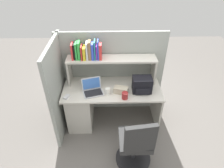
{
  "coord_description": "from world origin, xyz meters",
  "views": [
    {
      "loc": [
        -0.06,
        -2.54,
        2.63
      ],
      "look_at": [
        0.0,
        -0.05,
        0.85
      ],
      "focal_mm": 31.05,
      "sensor_mm": 36.0,
      "label": 1
    }
  ],
  "objects_px": {
    "laptop": "(93,89)",
    "office_chair": "(136,145)",
    "tissue_box": "(121,90)",
    "snack_canister": "(125,96)",
    "computer_mouse": "(66,97)",
    "paper_cup": "(108,91)",
    "backpack": "(142,85)"
  },
  "relations": [
    {
      "from": "tissue_box",
      "to": "office_chair",
      "type": "distance_m",
      "value": 0.87
    },
    {
      "from": "computer_mouse",
      "to": "office_chair",
      "type": "bearing_deg",
      "value": -11.06
    },
    {
      "from": "tissue_box",
      "to": "office_chair",
      "type": "relative_size",
      "value": 0.24
    },
    {
      "from": "laptop",
      "to": "office_chair",
      "type": "distance_m",
      "value": 1.07
    },
    {
      "from": "laptop",
      "to": "computer_mouse",
      "type": "relative_size",
      "value": 3.54
    },
    {
      "from": "backpack",
      "to": "paper_cup",
      "type": "relative_size",
      "value": 2.77
    },
    {
      "from": "paper_cup",
      "to": "snack_canister",
      "type": "bearing_deg",
      "value": -24.13
    },
    {
      "from": "tissue_box",
      "to": "computer_mouse",
      "type": "bearing_deg",
      "value": -157.29
    },
    {
      "from": "laptop",
      "to": "computer_mouse",
      "type": "height_order",
      "value": "laptop"
    },
    {
      "from": "tissue_box",
      "to": "snack_canister",
      "type": "height_order",
      "value": "snack_canister"
    },
    {
      "from": "paper_cup",
      "to": "office_chair",
      "type": "distance_m",
      "value": 0.9
    },
    {
      "from": "backpack",
      "to": "computer_mouse",
      "type": "relative_size",
      "value": 2.88
    },
    {
      "from": "computer_mouse",
      "to": "paper_cup",
      "type": "height_order",
      "value": "paper_cup"
    },
    {
      "from": "laptop",
      "to": "paper_cup",
      "type": "distance_m",
      "value": 0.25
    },
    {
      "from": "laptop",
      "to": "backpack",
      "type": "relative_size",
      "value": 1.23
    },
    {
      "from": "laptop",
      "to": "computer_mouse",
      "type": "xyz_separation_m",
      "value": [
        -0.39,
        -0.13,
        -0.03
      ]
    },
    {
      "from": "paper_cup",
      "to": "snack_canister",
      "type": "distance_m",
      "value": 0.28
    },
    {
      "from": "paper_cup",
      "to": "computer_mouse",
      "type": "bearing_deg",
      "value": -173.25
    },
    {
      "from": "snack_canister",
      "to": "office_chair",
      "type": "height_order",
      "value": "office_chair"
    },
    {
      "from": "laptop",
      "to": "office_chair",
      "type": "bearing_deg",
      "value": -51.9
    },
    {
      "from": "laptop",
      "to": "office_chair",
      "type": "height_order",
      "value": "laptop"
    },
    {
      "from": "paper_cup",
      "to": "snack_canister",
      "type": "relative_size",
      "value": 1.01
    },
    {
      "from": "laptop",
      "to": "backpack",
      "type": "xyz_separation_m",
      "value": [
        0.78,
        0.0,
        0.07
      ]
    },
    {
      "from": "paper_cup",
      "to": "snack_canister",
      "type": "height_order",
      "value": "paper_cup"
    },
    {
      "from": "laptop",
      "to": "backpack",
      "type": "distance_m",
      "value": 0.78
    },
    {
      "from": "computer_mouse",
      "to": "office_chair",
      "type": "height_order",
      "value": "office_chair"
    },
    {
      "from": "snack_canister",
      "to": "backpack",
      "type": "bearing_deg",
      "value": 31.96
    },
    {
      "from": "paper_cup",
      "to": "tissue_box",
      "type": "height_order",
      "value": "paper_cup"
    },
    {
      "from": "computer_mouse",
      "to": "tissue_box",
      "type": "bearing_deg",
      "value": 28.94
    },
    {
      "from": "computer_mouse",
      "to": "office_chair",
      "type": "xyz_separation_m",
      "value": [
        1.01,
        -0.65,
        -0.35
      ]
    },
    {
      "from": "paper_cup",
      "to": "laptop",
      "type": "bearing_deg",
      "value": 166.79
    },
    {
      "from": "paper_cup",
      "to": "tissue_box",
      "type": "distance_m",
      "value": 0.21
    }
  ]
}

